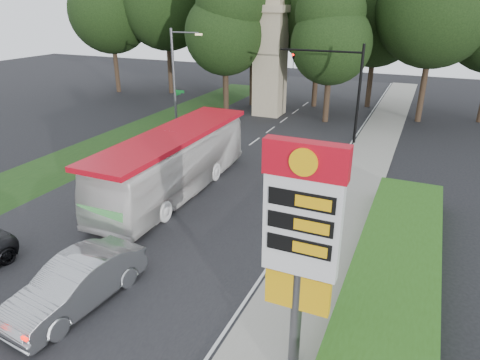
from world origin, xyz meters
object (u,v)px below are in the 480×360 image
at_px(traffic_signal_mast, 342,80).
at_px(monument, 270,59).
at_px(sedan_silver, 76,283).
at_px(streetlight_signs, 176,76).
at_px(transit_bus, 174,163).
at_px(gas_station_pylon, 301,231).

relative_size(traffic_signal_mast, monument, 0.72).
bearing_deg(sedan_silver, streetlight_signs, 117.94).
height_order(streetlight_signs, sedan_silver, streetlight_signs).
distance_m(traffic_signal_mast, transit_bus, 14.58).
xyz_separation_m(streetlight_signs, transit_bus, (6.47, -10.87, -2.73)).
distance_m(monument, transit_bus, 19.22).
height_order(traffic_signal_mast, sedan_silver, traffic_signal_mast).
distance_m(streetlight_signs, monument, 9.44).
relative_size(transit_bus, sedan_silver, 2.32).
bearing_deg(streetlight_signs, traffic_signal_mast, 8.92).
bearing_deg(streetlight_signs, transit_bus, -59.22).
relative_size(traffic_signal_mast, sedan_silver, 1.36).
bearing_deg(gas_station_pylon, monument, 111.80).
height_order(monument, transit_bus, monument).
height_order(transit_bus, sedan_silver, transit_bus).
height_order(traffic_signal_mast, monument, monument).
relative_size(traffic_signal_mast, streetlight_signs, 0.90).
bearing_deg(streetlight_signs, sedan_silver, -67.53).
bearing_deg(sedan_silver, traffic_signal_mast, 84.94).
xyz_separation_m(gas_station_pylon, sedan_silver, (-7.70, -0.50, -3.58)).
height_order(gas_station_pylon, streetlight_signs, streetlight_signs).
relative_size(monument, transit_bus, 0.82).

